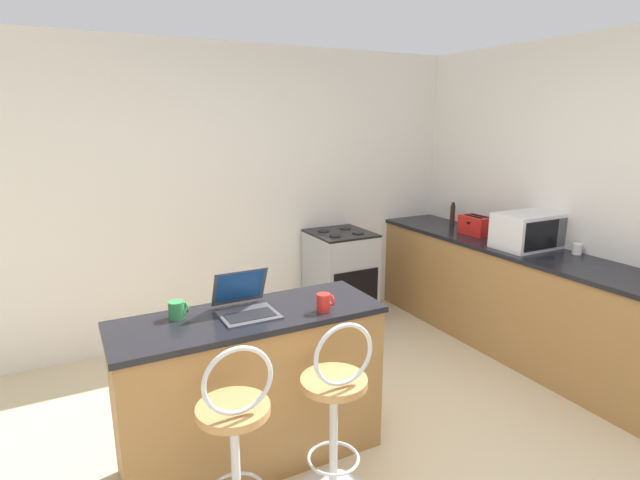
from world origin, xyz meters
name	(u,v)px	position (x,y,z in m)	size (l,w,h in m)	color
wall_back	(230,194)	(0.00, 2.47, 1.30)	(12.00, 0.06, 2.60)	silver
breakfast_bar	(252,388)	(-0.51, 0.61, 0.46)	(1.50, 0.53, 0.92)	#9E703D
counter_right	(512,298)	(2.00, 0.97, 0.46)	(0.61, 2.97, 0.92)	#9E703D
bar_stool_near	(236,448)	(-0.77, 0.10, 0.49)	(0.40, 0.40, 1.03)	silver
bar_stool_far	(335,417)	(-0.25, 0.10, 0.49)	(0.40, 0.40, 1.03)	silver
laptop	(245,302)	(-0.52, 0.64, 0.97)	(0.31, 0.33, 0.24)	#47474C
microwave	(528,231)	(2.04, 0.91, 1.06)	(0.53, 0.36, 0.29)	silver
toaster	(476,225)	(2.02, 1.47, 1.00)	(0.20, 0.29, 0.18)	red
stove_range	(340,278)	(0.96, 2.13, 0.46)	(0.55, 0.59, 0.92)	#9EA3A8
mug_green	(177,310)	(-0.87, 0.73, 0.96)	(0.10, 0.09, 0.10)	#338447
mug_white	(578,249)	(2.23, 0.58, 0.96)	(0.09, 0.08, 0.09)	white
mug_red	(324,302)	(-0.12, 0.45, 0.97)	(0.10, 0.08, 0.10)	red
pepper_mill	(453,214)	(2.15, 1.92, 1.02)	(0.05, 0.05, 0.23)	#331E14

